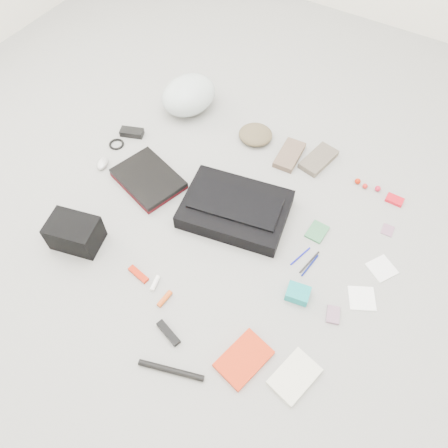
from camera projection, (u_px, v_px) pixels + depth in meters
The scene contains 33 objects.
ground_plane at pixel (224, 230), 2.02m from camera, with size 4.00×4.00×0.00m, color gray.
messenger_bag at pixel (235, 209), 2.03m from camera, with size 0.48×0.34×0.08m, color black.
bag_flap at pixel (235, 203), 2.00m from camera, with size 0.41×0.19×0.01m, color black.
laptop_sleeve at pixel (149, 180), 2.17m from camera, with size 0.32×0.24×0.02m, color #4E0B11.
laptop at pixel (148, 178), 2.15m from camera, with size 0.33×0.24×0.02m, color black.
bike_helmet at pixel (189, 95), 2.40m from camera, with size 0.26×0.32×0.19m, color silver.
beanie at pixel (256, 135), 2.32m from camera, with size 0.18×0.17×0.06m, color brown.
mitten_left at pixel (289, 155), 2.26m from camera, with size 0.10×0.21×0.03m, color brown.
mitten_right at pixel (319, 159), 2.24m from camera, with size 0.11×0.21×0.03m, color brown.
power_brick at pixel (132, 132), 2.35m from camera, with size 0.12×0.06×0.03m, color black.
cable_coil at pixel (116, 144), 2.32m from camera, with size 0.08×0.08×0.01m, color black.
mouse at pixel (102, 163), 2.23m from camera, with size 0.05×0.09×0.03m, color #B1B1B1.
camera_bag at pixel (75, 233), 1.92m from camera, with size 0.21×0.15×0.14m, color black.
multitool at pixel (138, 274), 1.88m from camera, with size 0.10×0.03×0.02m, color #B41C05.
toiletry_tube_white at pixel (155, 283), 1.85m from camera, with size 0.02×0.02×0.07m, color white.
toiletry_tube_orange at pixel (165, 299), 1.81m from camera, with size 0.02×0.02×0.08m, color #CA4B15.
u_lock at pixel (168, 333), 1.73m from camera, with size 0.12×0.03×0.02m, color black.
bike_pump at pixel (171, 370), 1.65m from camera, with size 0.02×0.02×0.26m, color black.
book_red at pixel (244, 359), 1.67m from camera, with size 0.14×0.21×0.02m, color red.
book_white at pixel (295, 376), 1.63m from camera, with size 0.12×0.19×0.02m, color beige.
notepad at pixel (317, 232), 2.00m from camera, with size 0.08×0.10×0.01m, color #347147.
pen_blue at pixel (300, 256), 1.93m from camera, with size 0.01×0.01×0.13m, color #0E11A2.
pen_black at pixel (309, 262), 1.92m from camera, with size 0.01×0.01×0.14m, color black.
pen_navy at pixel (310, 266), 1.91m from camera, with size 0.01×0.01×0.13m, color #081060.
accordion_wallet at pixel (298, 294), 1.81m from camera, with size 0.09×0.08×0.05m, color #0F9091.
card_deck at pixel (333, 315), 1.78m from camera, with size 0.05×0.08×0.01m, color gray.
napkin_top at pixel (382, 268), 1.90m from camera, with size 0.10×0.10×0.01m, color white.
napkin_bottom at pixel (362, 298), 1.82m from camera, with size 0.11×0.11×0.01m, color white.
lollipop_a at pixel (358, 181), 2.16m from camera, with size 0.03×0.03×0.03m, color #B51A03.
lollipop_b at pixel (365, 186), 2.15m from camera, with size 0.03×0.03×0.03m, color red.
lollipop_c at pixel (378, 189), 2.14m from camera, with size 0.03×0.03×0.03m, color red.
altoids_tin at pixel (395, 200), 2.10m from camera, with size 0.08×0.05×0.02m, color red.
stamp_sheet at pixel (388, 230), 2.01m from camera, with size 0.05×0.06×0.00m, color gray.
Camera 1 is at (0.57, -0.95, 1.68)m, focal length 35.00 mm.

